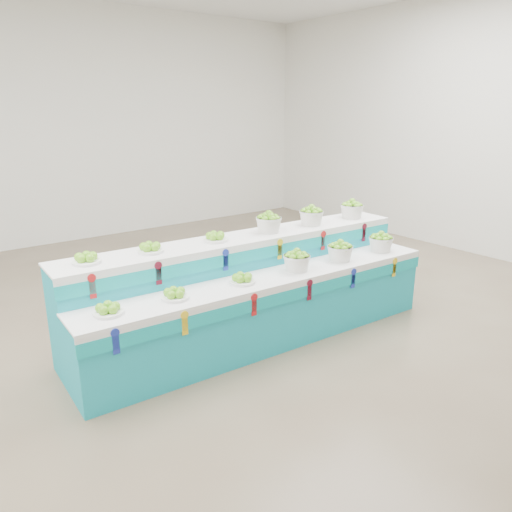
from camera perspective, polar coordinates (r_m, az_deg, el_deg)
name	(u,v)px	position (r m, az deg, el deg)	size (l,w,h in m)	color
ground	(228,341)	(5.16, -3.27, -9.78)	(10.00, 10.00, 0.00)	brown
back_wall	(58,125)	(9.20, -21.85, 13.78)	(10.00, 10.00, 0.00)	silver
display_stand	(256,290)	(5.09, 0.00, -3.88)	(3.90, 1.00, 1.02)	#19A5BB
plate_lower_left	(108,308)	(4.13, -16.69, -5.79)	(0.25, 0.25, 0.10)	white
plate_lower_mid	(175,293)	(4.32, -9.34, -4.24)	(0.25, 0.25, 0.10)	white
plate_lower_right	(242,278)	(4.64, -1.58, -2.53)	(0.25, 0.25, 0.10)	white
basket_lower_left	(297,261)	(4.99, 4.71, -0.53)	(0.27, 0.27, 0.21)	silver
basket_lower_mid	(340,251)	(5.37, 9.65, 0.56)	(0.27, 0.27, 0.21)	silver
basket_lower_right	(381,242)	(5.83, 14.18, 1.56)	(0.27, 0.27, 0.21)	silver
plate_upper_left	(86,258)	(4.47, -18.99, -0.18)	(0.25, 0.25, 0.10)	white
plate_upper_mid	(150,247)	(4.65, -12.10, 1.02)	(0.25, 0.25, 0.10)	white
plate_upper_right	(216,236)	(4.94, -4.67, 2.29)	(0.25, 0.25, 0.10)	white
basket_upper_left	(269,223)	(5.28, 1.47, 3.87)	(0.27, 0.27, 0.21)	silver
basket_upper_mid	(311,216)	(5.64, 6.40, 4.63)	(0.27, 0.27, 0.21)	silver
basket_upper_right	(352,209)	(6.07, 10.98, 5.30)	(0.27, 0.27, 0.21)	silver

